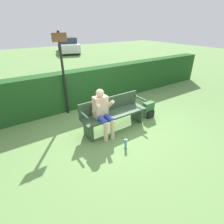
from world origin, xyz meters
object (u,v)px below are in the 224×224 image
(backpack, at_px, (148,110))
(signpost, at_px, (63,70))
(water_bottle, at_px, (126,144))
(parked_car, at_px, (68,45))
(park_bench, at_px, (113,113))
(person_seated, at_px, (103,111))

(backpack, relative_size, signpost, 0.19)
(water_bottle, xyz_separation_m, signpost, (-0.45, 2.48, 1.28))
(water_bottle, xyz_separation_m, parked_car, (4.49, 14.96, 0.56))
(park_bench, relative_size, backpack, 3.86)
(backpack, distance_m, water_bottle, 1.75)
(parked_car, bearing_deg, park_bench, 178.31)
(signpost, distance_m, parked_car, 13.44)
(signpost, height_order, parked_car, signpost)
(park_bench, distance_m, water_bottle, 1.01)
(water_bottle, distance_m, signpost, 2.82)
(backpack, distance_m, parked_car, 14.43)
(water_bottle, bearing_deg, parked_car, 73.30)
(park_bench, relative_size, parked_car, 0.38)
(person_seated, relative_size, water_bottle, 4.77)
(park_bench, xyz_separation_m, parked_car, (4.22, 14.04, 0.22))
(backpack, bearing_deg, parked_car, 78.21)
(backpack, height_order, parked_car, parked_car)
(person_seated, bearing_deg, water_bottle, -80.59)
(person_seated, xyz_separation_m, water_bottle, (0.13, -0.80, -0.56))
(person_seated, bearing_deg, signpost, 100.70)
(person_seated, relative_size, signpost, 0.50)
(park_bench, bearing_deg, backpack, -3.66)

